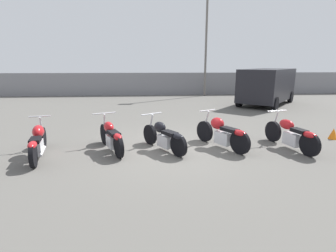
{
  "coord_description": "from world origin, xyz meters",
  "views": [
    {
      "loc": [
        -0.55,
        -7.15,
        2.39
      ],
      "look_at": [
        0.0,
        0.06,
        0.65
      ],
      "focal_mm": 28.0,
      "sensor_mm": 36.0,
      "label": 1
    }
  ],
  "objects_px": {
    "motorcycle_slot_3": "(222,133)",
    "parked_van": "(267,85)",
    "motorcycle_slot_2": "(164,136)",
    "traffic_cone_near": "(333,134)",
    "motorcycle_slot_4": "(291,134)",
    "motorcycle_slot_1": "(111,136)",
    "light_pole_left": "(206,32)",
    "motorcycle_slot_0": "(38,141)"
  },
  "relations": [
    {
      "from": "motorcycle_slot_2",
      "to": "motorcycle_slot_0",
      "type": "bearing_deg",
      "value": 152.14
    },
    {
      "from": "motorcycle_slot_2",
      "to": "parked_van",
      "type": "relative_size",
      "value": 0.35
    },
    {
      "from": "light_pole_left",
      "to": "motorcycle_slot_4",
      "type": "distance_m",
      "value": 13.31
    },
    {
      "from": "motorcycle_slot_1",
      "to": "motorcycle_slot_4",
      "type": "bearing_deg",
      "value": -26.23
    },
    {
      "from": "motorcycle_slot_0",
      "to": "motorcycle_slot_4",
      "type": "height_order",
      "value": "motorcycle_slot_4"
    },
    {
      "from": "motorcycle_slot_4",
      "to": "traffic_cone_near",
      "type": "height_order",
      "value": "motorcycle_slot_4"
    },
    {
      "from": "motorcycle_slot_3",
      "to": "traffic_cone_near",
      "type": "xyz_separation_m",
      "value": [
        3.84,
        0.59,
        -0.27
      ]
    },
    {
      "from": "light_pole_left",
      "to": "motorcycle_slot_1",
      "type": "bearing_deg",
      "value": -113.02
    },
    {
      "from": "motorcycle_slot_0",
      "to": "motorcycle_slot_1",
      "type": "bearing_deg",
      "value": -2.19
    },
    {
      "from": "light_pole_left",
      "to": "motorcycle_slot_3",
      "type": "xyz_separation_m",
      "value": [
        -2.15,
        -12.4,
        -4.13
      ]
    },
    {
      "from": "motorcycle_slot_0",
      "to": "motorcycle_slot_1",
      "type": "distance_m",
      "value": 1.86
    },
    {
      "from": "motorcycle_slot_0",
      "to": "light_pole_left",
      "type": "bearing_deg",
      "value": 47.96
    },
    {
      "from": "motorcycle_slot_4",
      "to": "traffic_cone_near",
      "type": "relative_size",
      "value": 5.78
    },
    {
      "from": "motorcycle_slot_0",
      "to": "parked_van",
      "type": "relative_size",
      "value": 0.44
    },
    {
      "from": "traffic_cone_near",
      "to": "motorcycle_slot_1",
      "type": "bearing_deg",
      "value": -174.79
    },
    {
      "from": "traffic_cone_near",
      "to": "motorcycle_slot_4",
      "type": "bearing_deg",
      "value": -156.18
    },
    {
      "from": "motorcycle_slot_2",
      "to": "parked_van",
      "type": "height_order",
      "value": "parked_van"
    },
    {
      "from": "motorcycle_slot_2",
      "to": "motorcycle_slot_4",
      "type": "height_order",
      "value": "motorcycle_slot_4"
    },
    {
      "from": "motorcycle_slot_2",
      "to": "motorcycle_slot_1",
      "type": "bearing_deg",
      "value": 144.38
    },
    {
      "from": "motorcycle_slot_3",
      "to": "motorcycle_slot_4",
      "type": "bearing_deg",
      "value": -36.36
    },
    {
      "from": "parked_van",
      "to": "traffic_cone_near",
      "type": "bearing_deg",
      "value": -57.48
    },
    {
      "from": "motorcycle_slot_1",
      "to": "light_pole_left",
      "type": "bearing_deg",
      "value": 43.04
    },
    {
      "from": "motorcycle_slot_0",
      "to": "parked_van",
      "type": "xyz_separation_m",
      "value": [
        9.84,
        8.2,
        0.74
      ]
    },
    {
      "from": "motorcycle_slot_0",
      "to": "motorcycle_slot_3",
      "type": "bearing_deg",
      "value": -8.46
    },
    {
      "from": "motorcycle_slot_1",
      "to": "motorcycle_slot_2",
      "type": "relative_size",
      "value": 1.09
    },
    {
      "from": "motorcycle_slot_2",
      "to": "motorcycle_slot_3",
      "type": "distance_m",
      "value": 1.68
    },
    {
      "from": "parked_van",
      "to": "motorcycle_slot_1",
      "type": "bearing_deg",
      "value": -94.89
    },
    {
      "from": "motorcycle_slot_1",
      "to": "motorcycle_slot_0",
      "type": "bearing_deg",
      "value": 166.81
    },
    {
      "from": "motorcycle_slot_3",
      "to": "traffic_cone_near",
      "type": "bearing_deg",
      "value": -20.35
    },
    {
      "from": "light_pole_left",
      "to": "parked_van",
      "type": "height_order",
      "value": "light_pole_left"
    },
    {
      "from": "light_pole_left",
      "to": "traffic_cone_near",
      "type": "relative_size",
      "value": 22.09
    },
    {
      "from": "motorcycle_slot_3",
      "to": "parked_van",
      "type": "distance_m",
      "value": 9.23
    },
    {
      "from": "motorcycle_slot_0",
      "to": "motorcycle_slot_3",
      "type": "relative_size",
      "value": 1.15
    },
    {
      "from": "light_pole_left",
      "to": "motorcycle_slot_2",
      "type": "relative_size",
      "value": 4.55
    },
    {
      "from": "motorcycle_slot_2",
      "to": "motorcycle_slot_3",
      "type": "xyz_separation_m",
      "value": [
        1.67,
        0.12,
        0.04
      ]
    },
    {
      "from": "parked_van",
      "to": "motorcycle_slot_2",
      "type": "bearing_deg",
      "value": -88.83
    },
    {
      "from": "motorcycle_slot_4",
      "to": "traffic_cone_near",
      "type": "bearing_deg",
      "value": 10.65
    },
    {
      "from": "motorcycle_slot_1",
      "to": "traffic_cone_near",
      "type": "bearing_deg",
      "value": -18.73
    },
    {
      "from": "motorcycle_slot_0",
      "to": "parked_van",
      "type": "bearing_deg",
      "value": 26.87
    },
    {
      "from": "motorcycle_slot_4",
      "to": "parked_van",
      "type": "xyz_separation_m",
      "value": [
        2.93,
        8.06,
        0.73
      ]
    },
    {
      "from": "parked_van",
      "to": "traffic_cone_near",
      "type": "height_order",
      "value": "parked_van"
    },
    {
      "from": "light_pole_left",
      "to": "parked_van",
      "type": "bearing_deg",
      "value": -59.34
    }
  ]
}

